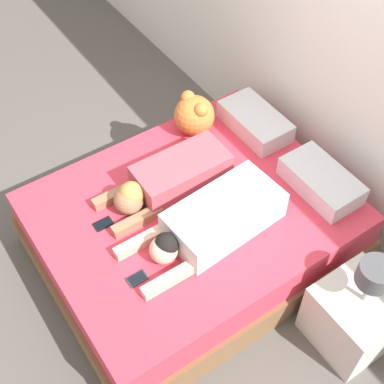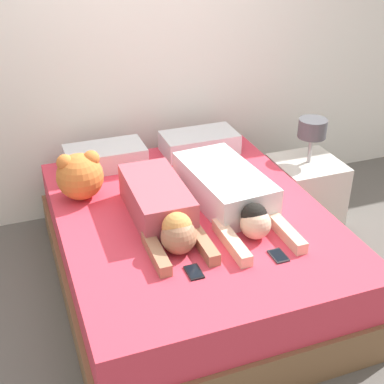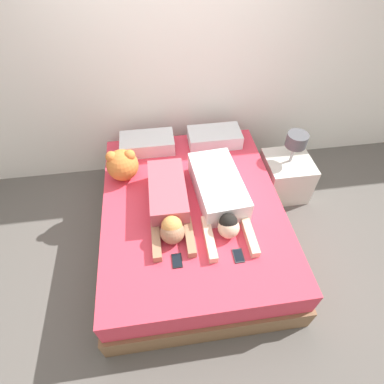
% 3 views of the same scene
% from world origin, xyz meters
% --- Properties ---
extents(ground_plane, '(12.00, 12.00, 0.00)m').
position_xyz_m(ground_plane, '(0.00, 0.00, 0.00)').
color(ground_plane, '#5B5651').
extents(wall_back, '(12.00, 0.06, 2.60)m').
position_xyz_m(wall_back, '(0.00, 1.21, 1.30)').
color(wall_back, white).
rests_on(wall_back, ground_plane).
extents(bed, '(1.70, 2.11, 0.55)m').
position_xyz_m(bed, '(0.00, 0.00, 0.27)').
color(bed, brown).
rests_on(bed, ground_plane).
extents(pillow_head_left, '(0.57, 0.32, 0.15)m').
position_xyz_m(pillow_head_left, '(-0.37, 0.84, 0.63)').
color(pillow_head_left, silver).
rests_on(pillow_head_left, bed).
extents(pillow_head_right, '(0.57, 0.32, 0.15)m').
position_xyz_m(pillow_head_right, '(0.37, 0.84, 0.63)').
color(pillow_head_right, silver).
rests_on(pillow_head_right, bed).
extents(person_left, '(0.35, 0.96, 0.23)m').
position_xyz_m(person_left, '(-0.21, -0.05, 0.66)').
color(person_left, '#B24C59').
rests_on(person_left, bed).
extents(person_right, '(0.46, 1.12, 0.22)m').
position_xyz_m(person_right, '(0.25, -0.00, 0.65)').
color(person_right, silver).
rests_on(person_right, bed).
extents(cell_phone_left, '(0.08, 0.13, 0.01)m').
position_xyz_m(cell_phone_left, '(-0.20, -0.58, 0.55)').
color(cell_phone_left, black).
rests_on(cell_phone_left, bed).
extents(cell_phone_right, '(0.08, 0.13, 0.01)m').
position_xyz_m(cell_phone_right, '(0.29, -0.61, 0.55)').
color(cell_phone_right, '#2D2D33').
rests_on(cell_phone_right, bed).
extents(plush_toy, '(0.31, 0.31, 0.32)m').
position_xyz_m(plush_toy, '(-0.62, 0.44, 0.71)').
color(plush_toy, orange).
rests_on(plush_toy, bed).
extents(nightstand, '(0.50, 0.50, 0.84)m').
position_xyz_m(nightstand, '(1.15, 0.50, 0.27)').
color(nightstand, beige).
rests_on(nightstand, ground_plane).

